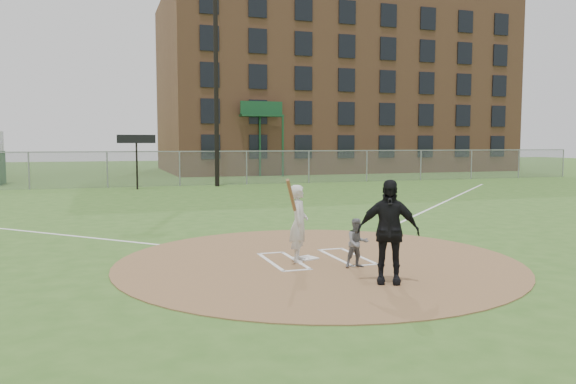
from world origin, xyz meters
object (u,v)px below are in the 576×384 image
object	(u,v)px
catcher	(357,243)
batter_at_plate	(299,223)
home_plate	(306,258)
umpire	(388,231)

from	to	relation	value
catcher	batter_at_plate	xyz separation A→B (m)	(-0.91, 0.90, 0.32)
catcher	batter_at_plate	size ratio (longest dim) A/B	0.55
home_plate	catcher	size ratio (longest dim) A/B	0.42
home_plate	batter_at_plate	world-z (taller)	batter_at_plate
home_plate	catcher	world-z (taller)	catcher
home_plate	catcher	xyz separation A→B (m)	(0.67, -1.10, 0.48)
home_plate	umpire	world-z (taller)	umpire
umpire	batter_at_plate	distance (m)	2.36
home_plate	batter_at_plate	xyz separation A→B (m)	(-0.25, -0.20, 0.79)
home_plate	batter_at_plate	size ratio (longest dim) A/B	0.23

